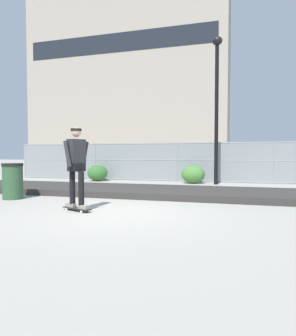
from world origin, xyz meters
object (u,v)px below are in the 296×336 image
at_px(skateboard, 77,208).
at_px(skater, 76,162).
at_px(parked_car_mid, 249,163).
at_px(street_lamp, 217,92).
at_px(shrub_center, 193,174).
at_px(parked_car_near, 144,162).
at_px(shrub_left, 97,173).
at_px(trash_bin, 13,181).

height_order(skateboard, skater, skater).
bearing_deg(parked_car_mid, street_lamp, -111.96).
distance_m(skater, street_lamp, 8.18).
xyz_separation_m(parked_car_mid, shrub_center, (-2.48, -3.49, -0.44)).
bearing_deg(parked_car_near, shrub_left, -107.38).
bearing_deg(parked_car_near, parked_car_mid, -3.03).
bearing_deg(street_lamp, shrub_center, 170.54).
distance_m(skateboard, street_lamp, 8.60).
bearing_deg(skater, shrub_center, 77.70).
relative_size(parked_car_near, shrub_center, 4.30).
bearing_deg(trash_bin, street_lamp, 48.61).
height_order(skater, shrub_center, skater).
bearing_deg(parked_car_near, shrub_center, -47.95).
bearing_deg(skateboard, trash_bin, 156.83).
bearing_deg(skater, trash_bin, 156.83).
distance_m(parked_car_near, shrub_center, 5.14).
distance_m(skateboard, shrub_left, 7.96).
distance_m(skateboard, shrub_center, 7.57).
bearing_deg(shrub_left, parked_car_mid, 26.37).
height_order(street_lamp, shrub_left, street_lamp).
bearing_deg(skateboard, shrub_left, 112.37).
distance_m(parked_car_near, parked_car_mid, 5.92).
relative_size(parked_car_near, trash_bin, 4.31).
distance_m(parked_car_mid, trash_bin, 11.87).
xyz_separation_m(shrub_center, trash_bin, (-4.33, -6.22, 0.12)).
height_order(street_lamp, shrub_center, street_lamp).
xyz_separation_m(shrub_left, shrub_center, (4.64, 0.04, 0.01)).
relative_size(skateboard, trash_bin, 0.79).
bearing_deg(street_lamp, shrub_left, 178.66).
distance_m(skateboard, parked_car_near, 11.37).
bearing_deg(parked_car_mid, skater, -110.61).
xyz_separation_m(street_lamp, parked_car_mid, (1.48, 3.66, -3.10)).
bearing_deg(shrub_left, skateboard, -67.63).
height_order(parked_car_mid, trash_bin, parked_car_mid).
bearing_deg(skater, skateboard, 2.39).
bearing_deg(shrub_left, street_lamp, -1.34).
xyz_separation_m(skateboard, parked_car_mid, (4.09, 10.88, 0.78)).
xyz_separation_m(parked_car_near, parked_car_mid, (5.91, -0.31, 0.00)).
height_order(skateboard, parked_car_mid, parked_car_mid).
relative_size(parked_car_mid, shrub_center, 4.41).
bearing_deg(skateboard, street_lamp, 70.08).
xyz_separation_m(parked_car_mid, trash_bin, (-6.81, -9.72, -0.32)).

